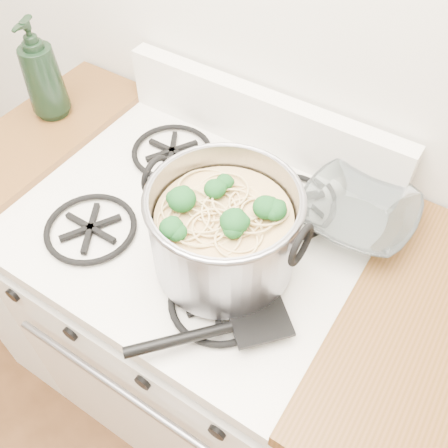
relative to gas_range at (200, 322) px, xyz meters
The scene contains 6 objects.
gas_range is the anchor object (origin of this frame).
counter_left 0.51m from the gas_range, behind, with size 0.25×0.65×0.92m.
stock_pot 0.60m from the gas_range, 26.97° to the right, with size 0.33×0.30×0.20m.
spatula 0.58m from the gas_range, 29.78° to the right, with size 0.29×0.31×0.02m, color black, non-canonical shape.
glass_bowl 0.62m from the gas_range, 29.29° to the left, with size 0.10×0.10×0.02m, color white.
bottle 0.82m from the gas_range, 169.30° to the left, with size 0.10×0.10×0.27m, color black.
Camera 1 is at (0.46, 0.69, 1.76)m, focal length 40.00 mm.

